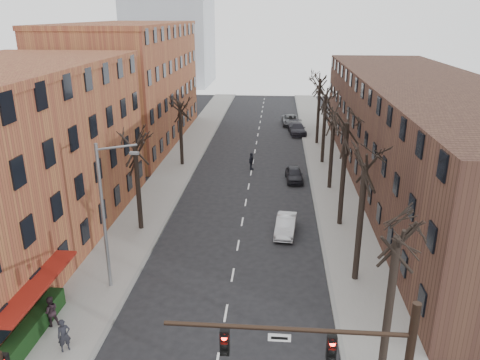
% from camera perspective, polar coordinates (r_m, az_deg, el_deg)
% --- Properties ---
extents(sidewalk_left, '(4.00, 90.00, 0.15)m').
position_cam_1_polar(sidewalk_left, '(52.17, -7.27, 2.23)').
color(sidewalk_left, gray).
rests_on(sidewalk_left, ground).
extents(sidewalk_right, '(4.00, 90.00, 0.15)m').
position_cam_1_polar(sidewalk_right, '(51.39, 10.49, 1.78)').
color(sidewalk_right, gray).
rests_on(sidewalk_right, ground).
extents(building_left_near, '(12.00, 26.00, 12.00)m').
position_cam_1_polar(building_left_near, '(35.47, -27.14, 1.74)').
color(building_left_near, brown).
rests_on(building_left_near, ground).
extents(building_left_far, '(12.00, 28.00, 14.00)m').
position_cam_1_polar(building_left_far, '(61.18, -13.33, 11.11)').
color(building_left_far, brown).
rests_on(building_left_far, ground).
extents(building_right, '(12.00, 50.00, 10.00)m').
position_cam_1_polar(building_right, '(46.92, 21.24, 5.29)').
color(building_right, '#482D21').
rests_on(building_right, ground).
extents(awning_left, '(1.20, 7.00, 0.15)m').
position_cam_1_polar(awning_left, '(27.82, -22.71, -16.24)').
color(awning_left, maroon).
rests_on(awning_left, ground).
extents(hedge, '(0.80, 6.00, 1.00)m').
position_cam_1_polar(hedge, '(26.80, -24.07, -16.26)').
color(hedge, black).
rests_on(hedge, sidewalk_left).
extents(tree_right_b, '(5.20, 5.20, 10.80)m').
position_cam_1_polar(tree_right_b, '(30.48, 13.79, -11.77)').
color(tree_right_b, black).
rests_on(tree_right_b, ground).
extents(tree_right_c, '(5.20, 5.20, 11.60)m').
position_cam_1_polar(tree_right_c, '(37.47, 12.00, -5.39)').
color(tree_right_c, black).
rests_on(tree_right_c, ground).
extents(tree_right_d, '(5.20, 5.20, 10.00)m').
position_cam_1_polar(tree_right_d, '(44.79, 10.80, -1.06)').
color(tree_right_d, black).
rests_on(tree_right_d, ground).
extents(tree_right_e, '(5.20, 5.20, 10.80)m').
position_cam_1_polar(tree_right_e, '(52.32, 9.95, 2.05)').
color(tree_right_e, black).
rests_on(tree_right_e, ground).
extents(tree_right_f, '(5.20, 5.20, 11.60)m').
position_cam_1_polar(tree_right_f, '(59.97, 9.32, 4.37)').
color(tree_right_f, black).
rests_on(tree_right_f, ground).
extents(tree_left_a, '(5.20, 5.20, 9.50)m').
position_cam_1_polar(tree_left_a, '(36.74, -11.93, -5.91)').
color(tree_left_a, black).
rests_on(tree_left_a, ground).
extents(tree_left_b, '(5.20, 5.20, 9.50)m').
position_cam_1_polar(tree_left_b, '(51.18, -7.05, 1.80)').
color(tree_left_b, black).
rests_on(tree_left_b, ground).
extents(streetlight, '(2.45, 0.22, 9.03)m').
position_cam_1_polar(streetlight, '(27.65, -16.05, -3.68)').
color(streetlight, slate).
rests_on(streetlight, ground).
extents(silver_sedan, '(1.80, 4.15, 1.33)m').
position_cam_1_polar(silver_sedan, '(35.25, 5.61, -5.50)').
color(silver_sedan, '#AAACB1').
rests_on(silver_sedan, ground).
extents(parked_car_near, '(1.87, 4.06, 1.35)m').
position_cam_1_polar(parked_car_near, '(46.23, 6.62, 0.72)').
color(parked_car_near, black).
rests_on(parked_car_near, ground).
extents(parked_car_mid, '(2.56, 5.36, 1.51)m').
position_cam_1_polar(parked_car_mid, '(64.42, 6.98, 6.24)').
color(parked_car_mid, black).
rests_on(parked_car_mid, ground).
extents(parked_car_far, '(2.60, 5.22, 1.42)m').
position_cam_1_polar(parked_car_far, '(69.79, 6.17, 7.28)').
color(parked_car_far, '#4E5055').
rests_on(parked_car_far, ground).
extents(pedestrian_a, '(0.74, 0.70, 1.70)m').
position_cam_1_polar(pedestrian_a, '(25.17, -20.67, -17.31)').
color(pedestrian_a, black).
rests_on(pedestrian_a, sidewalk_left).
extents(pedestrian_b, '(1.04, 0.99, 1.70)m').
position_cam_1_polar(pedestrian_b, '(27.10, -22.11, -14.61)').
color(pedestrian_b, black).
rests_on(pedestrian_b, sidewalk_left).
extents(pedestrian_crossing, '(0.78, 1.17, 1.85)m').
position_cam_1_polar(pedestrian_crossing, '(49.08, 1.38, 2.30)').
color(pedestrian_crossing, black).
rests_on(pedestrian_crossing, ground).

